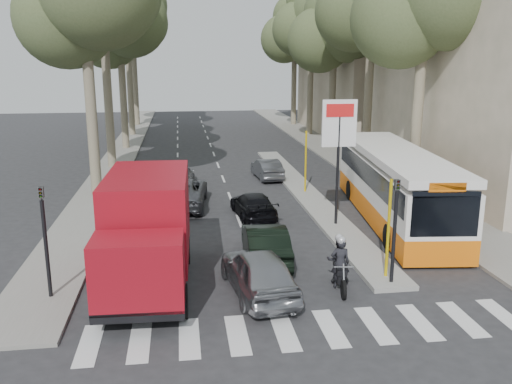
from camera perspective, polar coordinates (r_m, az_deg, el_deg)
ground at (r=19.05m, az=3.09°, el=-8.61°), size 120.00×120.00×0.00m
sidewalk_right at (r=44.53m, az=7.82°, el=4.46°), size 3.20×70.00×0.12m
median_left at (r=46.05m, az=-13.63°, el=4.51°), size 2.40×64.00×0.12m
traffic_island at (r=29.92m, az=5.17°, el=-0.07°), size 1.50×26.00×0.16m
building_far at (r=54.65m, az=12.67°, el=14.35°), size 11.00×20.00×16.00m
billboard at (r=23.52m, az=8.68°, el=4.99°), size 1.50×12.10×5.60m
traffic_light_island at (r=17.79m, az=14.48°, el=-2.21°), size 0.16×0.41×3.60m
traffic_light_left at (r=17.45m, az=-21.44°, el=-3.06°), size 0.16×0.41×3.60m
tree_l_c at (r=45.65m, az=-14.06°, el=16.99°), size 7.40×7.20×13.71m
tree_l_d at (r=53.73m, az=-13.40°, el=18.35°), size 7.40×7.20×15.66m
tree_l_e at (r=61.63m, az=-12.77°, el=16.81°), size 7.40×7.20×14.49m
tree_r_c at (r=45.19m, az=8.39°, el=16.84°), size 7.40×7.20×13.32m
tree_r_d at (r=53.02m, az=6.02°, el=17.95°), size 7.40×7.20×14.88m
tree_r_e at (r=60.78m, az=4.21°, el=16.82°), size 7.40×7.20×14.10m
silver_hatchback at (r=17.26m, az=0.26°, el=-8.38°), size 2.31×4.55×1.49m
dark_hatchback at (r=19.93m, az=0.98°, el=-5.40°), size 1.65×4.30×1.40m
queue_car_a at (r=27.48m, az=-7.88°, el=-0.02°), size 2.92×5.46×1.46m
queue_car_b at (r=25.38m, az=-0.29°, el=-1.39°), size 2.00×4.17×1.17m
queue_car_c at (r=32.10m, az=-7.93°, el=1.77°), size 1.83×3.68×1.20m
queue_car_d at (r=33.57m, az=1.15°, el=2.46°), size 1.63×3.85×1.24m
queue_car_e at (r=28.95m, az=-10.51°, el=0.39°), size 2.22×4.50×1.26m
red_truck at (r=17.85m, az=-11.39°, el=-3.92°), size 2.80×6.85×3.61m
city_bus at (r=25.54m, az=14.41°, el=0.90°), size 4.06×12.65×3.28m
motorcycle at (r=17.95m, az=8.76°, el=-7.38°), size 0.85×2.12×1.81m
pedestrian_near at (r=25.38m, az=18.53°, el=-1.00°), size 0.72×1.19×1.90m
pedestrian_far at (r=31.40m, az=13.44°, el=2.13°), size 1.28×0.66×1.91m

